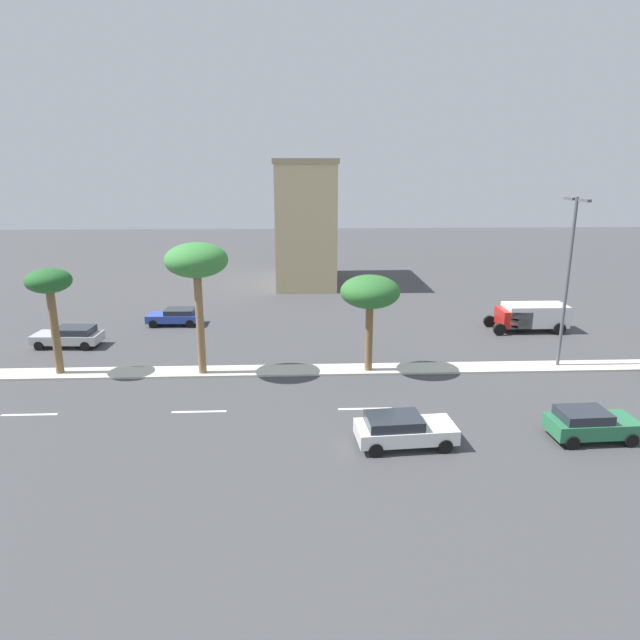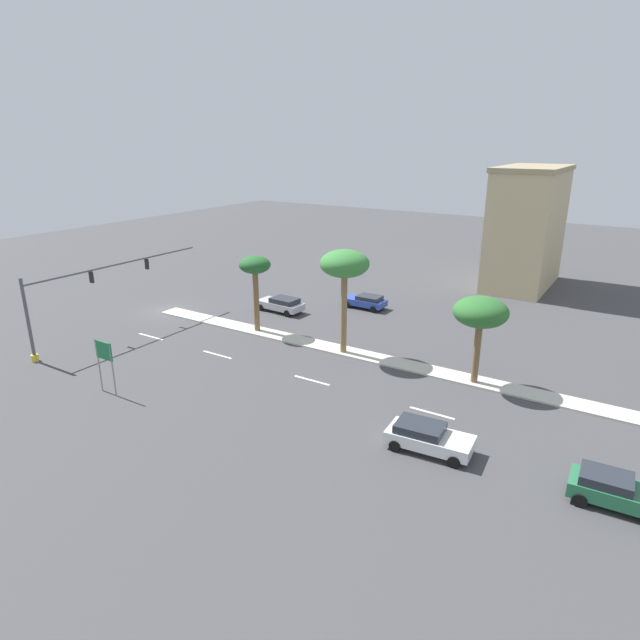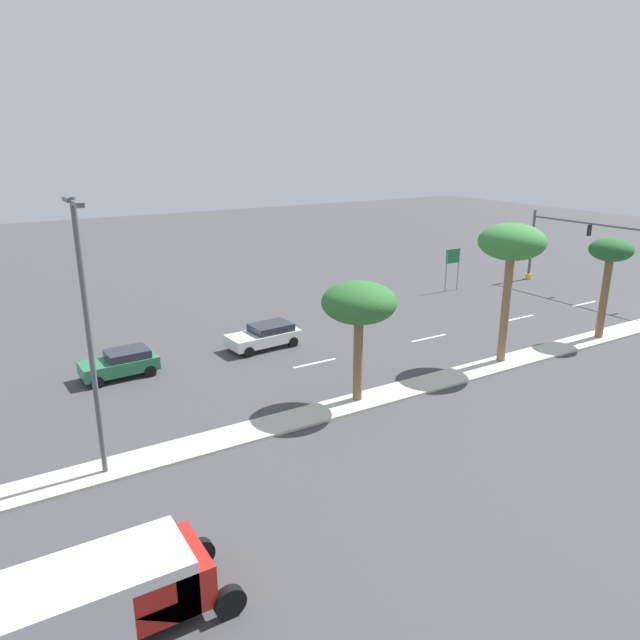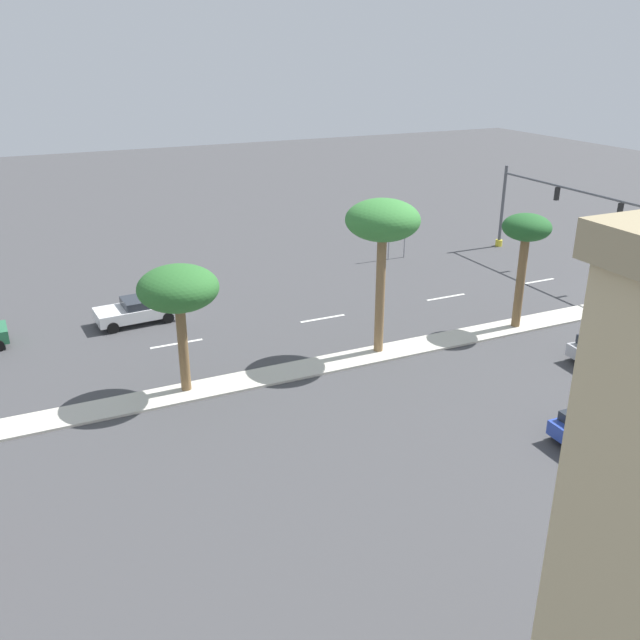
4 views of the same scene
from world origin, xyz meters
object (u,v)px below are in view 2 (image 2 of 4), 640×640
object	(u,v)px
palm_tree_near	(481,313)
sedan_blue_far	(366,301)
sedan_green_rear	(614,490)
palm_tree_outboard	(255,269)
sedan_white_center	(427,437)
traffic_signal_gantry	(80,295)
directional_road_sign	(104,356)
sedan_silver_left	(281,304)
palm_tree_center	(345,266)
commercial_building	(527,227)

from	to	relation	value
palm_tree_near	sedan_blue_far	distance (m)	18.27
sedan_blue_far	sedan_green_rear	distance (m)	30.63
palm_tree_outboard	sedan_white_center	xyz separation A→B (m)	(9.67, 19.03, -4.68)
traffic_signal_gantry	sedan_white_center	distance (m)	29.02
directional_road_sign	traffic_signal_gantry	bearing A→B (deg)	-118.06
palm_tree_near	sedan_white_center	distance (m)	10.25
directional_road_sign	sedan_silver_left	world-z (taller)	directional_road_sign
sedan_silver_left	sedan_blue_far	bearing A→B (deg)	130.15
traffic_signal_gantry	palm_tree_near	distance (m)	29.92
sedan_white_center	palm_tree_near	bearing A→B (deg)	-177.74
palm_tree_outboard	palm_tree_near	distance (m)	18.67
palm_tree_outboard	palm_tree_center	bearing A→B (deg)	87.75
traffic_signal_gantry	directional_road_sign	distance (m)	10.39
directional_road_sign	palm_tree_outboard	distance (m)	14.61
commercial_building	sedan_green_rear	world-z (taller)	commercial_building
sedan_green_rear	commercial_building	bearing A→B (deg)	-161.45
traffic_signal_gantry	sedan_blue_far	world-z (taller)	traffic_signal_gantry
commercial_building	sedan_silver_left	world-z (taller)	commercial_building
sedan_blue_far	sedan_white_center	bearing A→B (deg)	35.05
traffic_signal_gantry	sedan_blue_far	size ratio (longest dim) A/B	4.13
commercial_building	sedan_blue_far	size ratio (longest dim) A/B	3.14
palm_tree_near	sedan_silver_left	xyz separation A→B (m)	(-5.80, -20.15, -4.17)
sedan_green_rear	palm_tree_near	bearing A→B (deg)	-135.33
palm_tree_near	sedan_green_rear	bearing A→B (deg)	44.67
palm_tree_outboard	palm_tree_center	distance (m)	8.72
sedan_green_rear	palm_tree_center	bearing A→B (deg)	-115.53
commercial_building	sedan_green_rear	bearing A→B (deg)	18.55
palm_tree_outboard	sedan_silver_left	world-z (taller)	palm_tree_outboard
palm_tree_near	sedan_green_rear	distance (m)	13.55
palm_tree_outboard	palm_tree_near	xyz separation A→B (m)	(0.30, 18.66, -0.52)
palm_tree_near	sedan_green_rear	world-z (taller)	palm_tree_near
traffic_signal_gantry	palm_tree_near	bearing A→B (deg)	107.85
sedan_white_center	traffic_signal_gantry	bearing A→B (deg)	-90.40
directional_road_sign	palm_tree_outboard	size ratio (longest dim) A/B	0.56
directional_road_sign	palm_tree_center	size ratio (longest dim) A/B	0.45
commercial_building	palm_tree_center	world-z (taller)	commercial_building
traffic_signal_gantry	sedan_silver_left	xyz separation A→B (m)	(-14.96, 8.32, -3.29)
palm_tree_outboard	palm_tree_near	bearing A→B (deg)	89.09
traffic_signal_gantry	sedan_white_center	size ratio (longest dim) A/B	3.69
directional_road_sign	sedan_white_center	world-z (taller)	directional_road_sign
directional_road_sign	sedan_green_rear	bearing A→B (deg)	99.62
sedan_blue_far	sedan_white_center	xyz separation A→B (m)	(20.40, 14.31, 0.06)
palm_tree_center	sedan_blue_far	distance (m)	13.22
commercial_building	sedan_green_rear	distance (m)	39.48
sedan_silver_left	traffic_signal_gantry	bearing A→B (deg)	-29.06
commercial_building	sedan_green_rear	xyz separation A→B (m)	(37.04, 12.43, -5.65)
sedan_blue_far	sedan_white_center	distance (m)	24.92
directional_road_sign	palm_tree_near	xyz separation A→B (m)	(-14.00, 19.39, 2.36)
sedan_white_center	sedan_green_rear	xyz separation A→B (m)	(-0.19, 8.70, 0.01)
sedan_silver_left	sedan_white_center	bearing A→B (deg)	53.53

